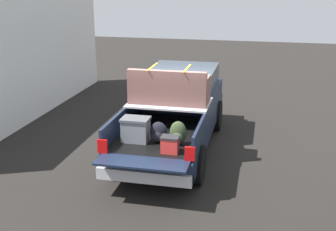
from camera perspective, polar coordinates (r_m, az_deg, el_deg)
name	(u,v)px	position (r m, az deg, el deg)	size (l,w,h in m)	color
ground_plane	(173,149)	(11.25, 0.67, -4.42)	(40.00, 40.00, 0.00)	black
pickup_truck	(176,109)	(11.27, 1.07, 0.85)	(6.05, 2.06, 2.23)	#162138
building_facade	(32,57)	(14.17, -17.34, 7.35)	(9.46, 0.36, 3.75)	white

